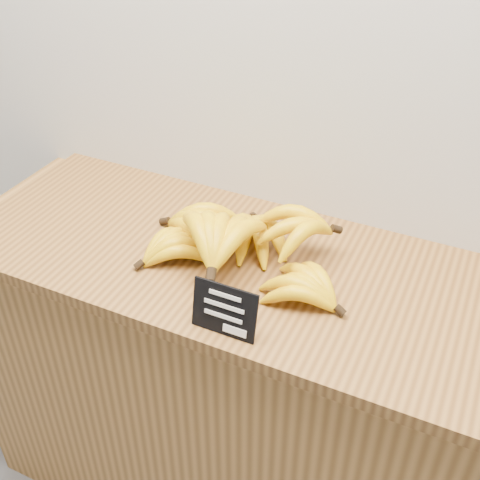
# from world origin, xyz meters

# --- Properties ---
(counter) EXTENTS (1.49, 0.50, 0.90)m
(counter) POSITION_xyz_m (0.05, 2.75, 0.45)
(counter) COLOR olive
(counter) RESTS_ON ground
(counter_top) EXTENTS (1.36, 0.54, 0.03)m
(counter_top) POSITION_xyz_m (0.05, 2.75, 0.92)
(counter_top) COLOR brown
(counter_top) RESTS_ON counter
(chalkboard_sign) EXTENTS (0.13, 0.03, 0.10)m
(chalkboard_sign) POSITION_xyz_m (0.10, 2.53, 0.98)
(chalkboard_sign) COLOR black
(chalkboard_sign) RESTS_ON counter_top
(banana_pile) EXTENTS (0.52, 0.34, 0.13)m
(banana_pile) POSITION_xyz_m (0.03, 2.74, 0.99)
(banana_pile) COLOR #E5BA09
(banana_pile) RESTS_ON counter_top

